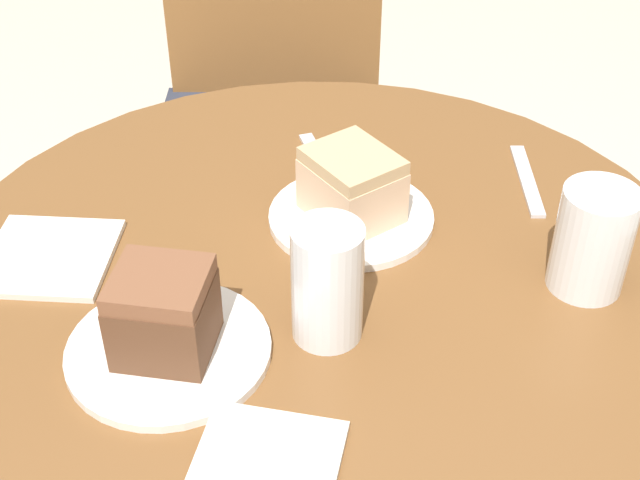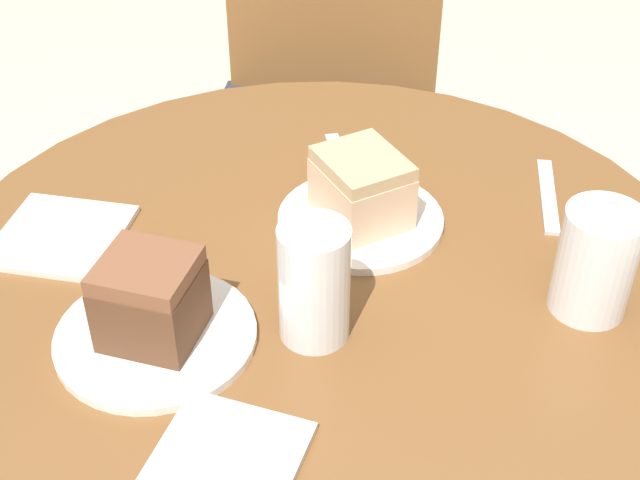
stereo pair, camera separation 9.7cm
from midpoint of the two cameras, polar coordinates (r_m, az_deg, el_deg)
The scene contains 12 objects.
table at distance 1.13m, azimuth 2.50°, elevation -9.42°, with size 0.89×0.89×0.76m.
chair at distance 1.84m, azimuth 1.77°, elevation 8.83°, with size 0.51×0.51×0.97m.
plate_near at distance 1.06m, azimuth 5.22°, elevation 1.20°, with size 0.20×0.20×0.01m.
plate_far at distance 0.91m, azimuth -7.48°, elevation -6.26°, with size 0.21×0.21×0.01m.
cake_slice_near at distance 1.04m, azimuth 5.37°, elevation 3.25°, with size 0.13×0.13×0.08m.
cake_slice_far at distance 0.88m, azimuth -7.74°, elevation -3.90°, with size 0.11×0.11×0.09m.
glass_lemonade at distance 0.97m, azimuth 19.95°, elevation -1.76°, with size 0.08×0.08×0.12m.
glass_water at distance 0.88m, azimuth 2.50°, elevation -3.16°, with size 0.07×0.07×0.13m.
napkin_stack at distance 1.07m, azimuth -13.79°, elevation 0.14°, with size 0.16×0.16×0.01m.
fork at distance 1.16m, azimuth 3.84°, elevation 4.65°, with size 0.05×0.16×0.00m.
spoon at distance 1.15m, azimuth 16.75°, elevation 2.65°, with size 0.03×0.16×0.00m.
napkin_side at distance 0.80m, azimuth -2.50°, elevation -14.09°, with size 0.16×0.16×0.01m.
Camera 2 is at (0.04, -0.77, 1.39)m, focal length 50.00 mm.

